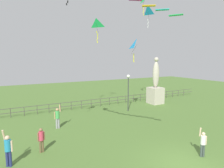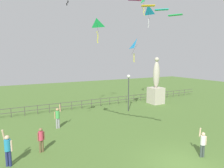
% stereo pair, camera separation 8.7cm
% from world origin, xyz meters
% --- Properties ---
extents(ground_plane, '(80.00, 80.00, 0.00)m').
position_xyz_m(ground_plane, '(0.00, 0.00, 0.00)').
color(ground_plane, '#517533').
extents(statue_monument, '(1.68, 1.68, 5.99)m').
position_xyz_m(statue_monument, '(8.43, 11.95, 1.90)').
color(statue_monument, beige).
rests_on(statue_monument, ground_plane).
extents(lamppost, '(0.36, 0.36, 4.07)m').
position_xyz_m(lamppost, '(3.27, 10.50, 2.99)').
color(lamppost, '#38383D').
rests_on(lamppost, ground_plane).
extents(person_0, '(0.46, 0.29, 1.55)m').
position_xyz_m(person_0, '(-6.55, 5.18, 0.89)').
color(person_0, brown).
rests_on(person_0, ground_plane).
extents(person_1, '(0.44, 0.33, 1.78)m').
position_xyz_m(person_1, '(1.74, 0.13, 0.89)').
color(person_1, '#3F4C47').
rests_on(person_1, ground_plane).
extents(person_2, '(0.52, 0.32, 2.02)m').
position_xyz_m(person_2, '(-4.78, 8.84, 1.01)').
color(person_2, '#99999E').
rests_on(person_2, ground_plane).
extents(person_3, '(0.49, 0.43, 2.04)m').
position_xyz_m(person_3, '(-8.32, 4.38, 1.02)').
color(person_3, navy).
rests_on(person_3, ground_plane).
extents(kite_0, '(1.15, 1.21, 2.60)m').
position_xyz_m(kite_0, '(0.50, 12.74, 9.55)').
color(kite_0, '#1EB759').
extents(kite_1, '(1.23, 1.24, 2.69)m').
position_xyz_m(kite_1, '(7.63, 12.94, 11.79)').
color(kite_1, '#198CD1').
extents(kite_5, '(1.00, 1.27, 2.28)m').
position_xyz_m(kite_5, '(3.19, 8.93, 7.16)').
color(kite_5, '#198CD1').
extents(waterfront_railing, '(36.06, 0.06, 0.95)m').
position_xyz_m(waterfront_railing, '(-0.33, 14.00, 0.62)').
color(waterfront_railing, '#4C4742').
rests_on(waterfront_railing, ground_plane).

